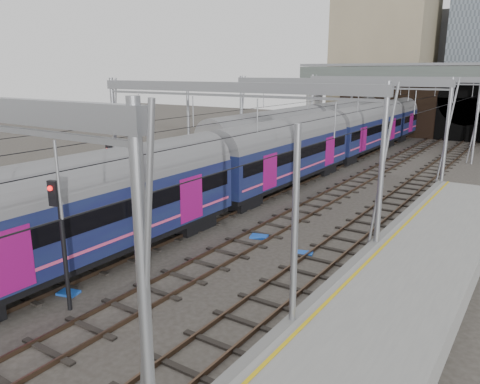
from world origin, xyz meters
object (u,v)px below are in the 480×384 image
Objects in this scene: train_main at (332,139)px; signal_near_left at (114,186)px; signal_near_centre at (61,230)px; train_second at (313,130)px.

signal_near_left is (-0.40, -24.41, 0.65)m from train_main.
signal_near_centre is (2.72, -4.82, -0.21)m from signal_near_left.
train_main is 24.42m from signal_near_left.
signal_near_centre is (6.32, -33.90, 0.43)m from train_second.
signal_near_left is 5.54m from signal_near_centre.
train_second reaches higher than train_main.
train_main is at bearing 106.52° from signal_near_left.
signal_near_left is 1.08× the size of signal_near_centre.
signal_near_left is at bearing -90.94° from train_main.
train_main is at bearing 79.76° from signal_near_centre.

